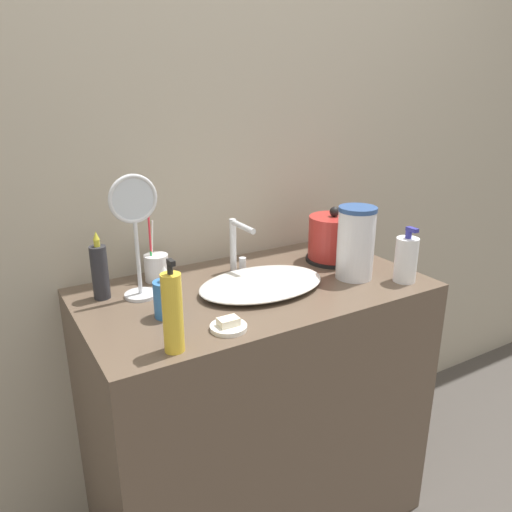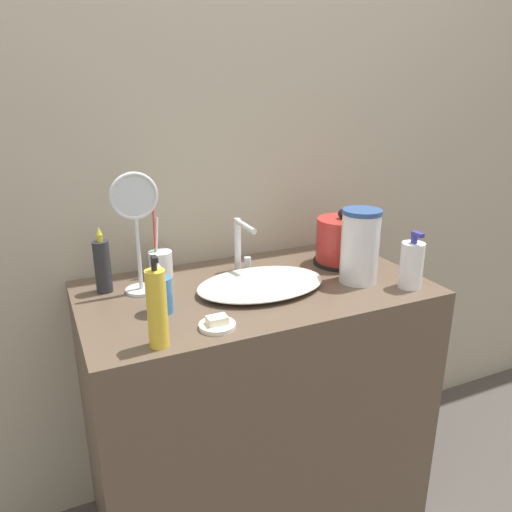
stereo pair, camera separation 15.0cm
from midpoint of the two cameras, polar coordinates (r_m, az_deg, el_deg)
name	(u,v)px [view 1 (the left image)]	position (r m, az deg, el deg)	size (l,w,h in m)	color
wall_back	(208,139)	(1.70, -8.14, 13.06)	(6.00, 0.04, 2.60)	#ADA38E
vanity_counter	(255,408)	(1.75, -2.63, -17.08)	(1.05, 0.58, 0.88)	brown
sink_basin	(262,283)	(1.51, -2.20, -3.20)	(0.40, 0.27, 0.04)	silver
faucet	(237,243)	(1.62, -4.82, 1.44)	(0.06, 0.14, 0.18)	silver
electric_kettle	(333,240)	(1.74, 6.39, 1.77)	(0.19, 0.19, 0.19)	black
toothbrush_cup	(156,266)	(1.61, -13.97, -1.22)	(0.08, 0.08, 0.22)	silver
lotion_bottle	(173,312)	(1.17, -13.18, -6.38)	(0.05, 0.05, 0.23)	gold
shampoo_bottle	(100,271)	(1.51, -20.16, -1.71)	(0.05, 0.05, 0.20)	#28282D
mouthwash_bottle	(406,259)	(1.60, 14.25, -0.40)	(0.07, 0.07, 0.18)	white
hand_cream_bottle	(166,298)	(1.36, -13.41, -4.71)	(0.07, 0.07, 0.14)	#3370B7
soap_dish	(228,326)	(1.28, -6.55, -8.02)	(0.10, 0.10, 0.03)	silver
vanity_mirror	(135,226)	(1.45, -16.54, 3.27)	(0.14, 0.09, 0.36)	silver
water_pitcher	(356,243)	(1.58, 8.70, 1.46)	(0.12, 0.12, 0.23)	silver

